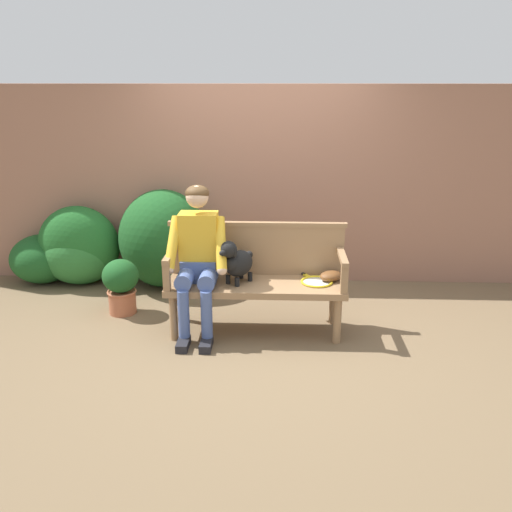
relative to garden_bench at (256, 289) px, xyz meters
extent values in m
plane|color=brown|center=(0.00, 0.00, -0.41)|extent=(40.00, 40.00, 0.00)
cube|color=#936651|center=(0.00, 1.53, 0.67)|extent=(8.00, 0.30, 2.18)
ellipsoid|color=#194C1E|center=(-1.07, 1.16, 0.13)|extent=(0.98, 0.95, 1.09)
ellipsoid|color=#286B2D|center=(-2.05, 1.19, -0.07)|extent=(0.84, 0.66, 0.69)
ellipsoid|color=#1E5B23|center=(-2.03, 1.17, 0.03)|extent=(0.91, 0.57, 0.90)
ellipsoid|color=#194C1E|center=(-2.49, 1.21, -0.14)|extent=(0.72, 0.68, 0.55)
cube|color=#93704C|center=(0.00, 0.00, 0.03)|extent=(1.60, 0.54, 0.06)
cylinder|color=#93704C|center=(-0.72, -0.21, -0.21)|extent=(0.07, 0.07, 0.42)
cylinder|color=#93704C|center=(0.72, -0.21, -0.21)|extent=(0.07, 0.07, 0.42)
cylinder|color=#93704C|center=(-0.72, 0.21, -0.21)|extent=(0.07, 0.07, 0.42)
cylinder|color=#93704C|center=(0.72, 0.21, -0.21)|extent=(0.07, 0.07, 0.42)
cube|color=#93704C|center=(0.00, 0.24, 0.29)|extent=(1.60, 0.05, 0.46)
cube|color=#93704C|center=(0.00, 0.24, 0.54)|extent=(1.64, 0.06, 0.04)
cube|color=#93704C|center=(-0.76, -0.23, 0.18)|extent=(0.06, 0.06, 0.24)
cube|color=#93704C|center=(-0.76, 0.00, 0.32)|extent=(0.06, 0.54, 0.04)
cube|color=#93704C|center=(0.76, -0.23, 0.18)|extent=(0.06, 0.06, 0.24)
cube|color=#93704C|center=(0.76, 0.00, 0.32)|extent=(0.06, 0.54, 0.04)
cube|color=black|center=(-0.62, -0.37, -0.38)|extent=(0.10, 0.24, 0.07)
cylinder|color=#475B93|center=(-0.62, -0.29, -0.13)|extent=(0.10, 0.10, 0.43)
cylinder|color=#475B93|center=(-0.62, -0.12, 0.14)|extent=(0.15, 0.34, 0.15)
cube|color=black|center=(-0.42, -0.37, -0.38)|extent=(0.10, 0.24, 0.07)
cylinder|color=#475B93|center=(-0.42, -0.29, -0.13)|extent=(0.10, 0.10, 0.43)
cylinder|color=#475B93|center=(-0.42, -0.12, 0.14)|extent=(0.15, 0.34, 0.15)
cube|color=#475B93|center=(-0.52, 0.05, 0.16)|extent=(0.32, 0.24, 0.20)
cube|color=gold|center=(-0.52, 0.07, 0.42)|extent=(0.34, 0.22, 0.52)
cylinder|color=gold|center=(-0.73, -0.06, 0.44)|extent=(0.14, 0.35, 0.45)
sphere|color=#DBB28E|center=(-0.75, -0.19, 0.24)|extent=(0.09, 0.09, 0.09)
cylinder|color=gold|center=(-0.31, -0.06, 0.44)|extent=(0.14, 0.35, 0.45)
sphere|color=#DBB28E|center=(-0.29, -0.19, 0.24)|extent=(0.09, 0.09, 0.09)
sphere|color=#DBB28E|center=(-0.52, 0.05, 0.83)|extent=(0.20, 0.20, 0.20)
ellipsoid|color=#51381E|center=(-0.52, 0.06, 0.86)|extent=(0.21, 0.21, 0.14)
cylinder|color=black|center=(-0.25, -0.04, 0.10)|extent=(0.04, 0.04, 0.08)
cylinder|color=black|center=(-0.16, -0.10, 0.10)|extent=(0.04, 0.04, 0.08)
cylinder|color=black|center=(-0.14, 0.10, 0.10)|extent=(0.04, 0.04, 0.08)
cylinder|color=black|center=(-0.06, 0.04, 0.10)|extent=(0.04, 0.04, 0.08)
ellipsoid|color=black|center=(-0.15, 0.00, 0.24)|extent=(0.33, 0.35, 0.24)
sphere|color=black|center=(-0.21, -0.08, 0.26)|extent=(0.14, 0.14, 0.14)
sphere|color=black|center=(-0.23, -0.11, 0.40)|extent=(0.15, 0.15, 0.15)
ellipsoid|color=black|center=(-0.27, -0.16, 0.39)|extent=(0.10, 0.11, 0.06)
ellipsoid|color=black|center=(-0.28, -0.06, 0.39)|extent=(0.06, 0.05, 0.11)
ellipsoid|color=black|center=(-0.18, -0.14, 0.39)|extent=(0.06, 0.05, 0.11)
sphere|color=black|center=(-0.07, 0.11, 0.29)|extent=(0.07, 0.07, 0.07)
torus|color=yellow|center=(0.55, 0.02, 0.07)|extent=(0.40, 0.40, 0.02)
cylinder|color=silver|center=(0.55, 0.02, 0.07)|extent=(0.25, 0.25, 0.00)
cube|color=yellow|center=(0.46, 0.16, 0.08)|extent=(0.07, 0.08, 0.02)
cylinder|color=black|center=(0.39, 0.28, 0.08)|extent=(0.14, 0.20, 0.03)
ellipsoid|color=brown|center=(0.68, 0.08, 0.11)|extent=(0.28, 0.27, 0.09)
cylinder|color=#A85B3D|center=(-1.34, 0.36, -0.30)|extent=(0.27, 0.27, 0.22)
torus|color=#A85B3D|center=(-1.34, 0.36, -0.19)|extent=(0.29, 0.29, 0.02)
ellipsoid|color=#194C1E|center=(-1.34, 0.36, -0.03)|extent=(0.36, 0.36, 0.33)
camera|label=1|loc=(0.20, -4.67, 1.81)|focal=38.85mm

